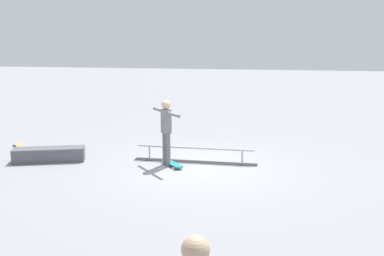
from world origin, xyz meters
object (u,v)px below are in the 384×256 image
object	(u,v)px
skate_ledge	(49,155)
skateboard_main	(172,163)
grind_rail	(195,156)
loose_skateboard_natural	(19,145)
skater_main	(166,128)

from	to	relation	value
skate_ledge	skateboard_main	size ratio (longest dim) A/B	2.41
grind_rail	skate_ledge	xyz separation A→B (m)	(3.75, 0.50, 0.00)
skateboard_main	loose_skateboard_natural	world-z (taller)	same
grind_rail	skate_ledge	distance (m)	3.78
skate_ledge	loose_skateboard_natural	distance (m)	1.95
skater_main	loose_skateboard_natural	world-z (taller)	skater_main
skateboard_main	loose_skateboard_natural	size ratio (longest dim) A/B	0.99
grind_rail	skater_main	size ratio (longest dim) A/B	1.93
skateboard_main	loose_skateboard_natural	bearing A→B (deg)	36.36
skater_main	loose_skateboard_natural	xyz separation A→B (m)	(4.60, -1.14, -0.89)
skater_main	skate_ledge	bearing A→B (deg)	-127.75
skate_ledge	skateboard_main	xyz separation A→B (m)	(-3.24, -0.03, -0.10)
grind_rail	skater_main	bearing A→B (deg)	34.03
grind_rail	skateboard_main	xyz separation A→B (m)	(0.50, 0.47, -0.10)
grind_rail	skate_ledge	world-z (taller)	grind_rail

